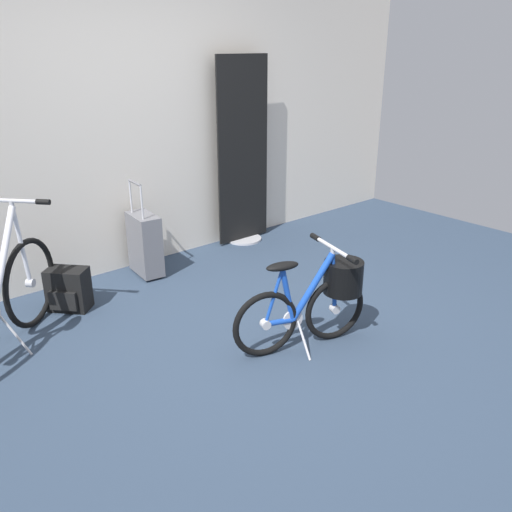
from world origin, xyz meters
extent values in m
plane|color=#2D3D51|center=(0.00, 0.00, 0.00)|extent=(6.87, 6.87, 0.00)
cube|color=silver|center=(0.00, 1.93, 1.40)|extent=(6.87, 0.10, 2.80)
cylinder|color=#B7B7BC|center=(1.14, 1.75, 0.01)|extent=(0.36, 0.36, 0.02)
cube|color=black|center=(1.14, 1.75, 0.90)|extent=(0.60, 0.02, 1.77)
torus|color=black|center=(0.36, -0.17, 0.22)|extent=(0.44, 0.16, 0.45)
cylinder|color=#B7B7BC|center=(0.36, -0.17, 0.22)|extent=(0.07, 0.06, 0.06)
torus|color=black|center=(-0.13, -0.03, 0.22)|extent=(0.44, 0.16, 0.45)
cylinder|color=#B7B7BC|center=(-0.13, -0.03, 0.22)|extent=(0.07, 0.06, 0.06)
cylinder|color=#1947B2|center=(-0.04, -0.06, 0.22)|extent=(0.20, 0.09, 0.05)
cylinder|color=#1947B2|center=(0.19, -0.13, 0.42)|extent=(0.31, 0.13, 0.44)
cylinder|color=#1947B2|center=(0.01, -0.08, 0.40)|extent=(0.12, 0.07, 0.38)
cylinder|color=#1947B2|center=(-0.04, -0.06, 0.22)|extent=(0.20, 0.08, 0.04)
cylinder|color=#1947B2|center=(0.34, -0.17, 0.42)|extent=(0.07, 0.05, 0.41)
cylinder|color=#1947B2|center=(-0.08, -0.05, 0.40)|extent=(0.13, 0.06, 0.36)
ellipsoid|color=black|center=(-0.03, -0.06, 0.60)|extent=(0.24, 0.15, 0.05)
cylinder|color=#B7B7BC|center=(0.32, -0.16, 0.65)|extent=(0.03, 0.03, 0.04)
cylinder|color=#B7B7BC|center=(0.32, -0.16, 0.67)|extent=(0.15, 0.43, 0.03)
cylinder|color=black|center=(0.26, -0.38, 0.67)|extent=(0.06, 0.10, 0.04)
cylinder|color=black|center=(0.38, 0.05, 0.67)|extent=(0.06, 0.10, 0.04)
cylinder|color=#B7B7BC|center=(0.05, -0.09, 0.21)|extent=(0.14, 0.05, 0.14)
cylinder|color=#B7B7BC|center=(0.06, -0.18, 0.10)|extent=(0.07, 0.19, 0.21)
cylinder|color=black|center=(0.41, -0.19, 0.45)|extent=(0.32, 0.32, 0.22)
torus|color=black|center=(-1.11, 1.35, 0.32)|extent=(0.50, 0.45, 0.63)
cylinder|color=#B7B7BC|center=(-1.11, 1.35, 0.32)|extent=(0.08, 0.08, 0.06)
cylinder|color=silver|center=(-1.30, 1.18, 0.59)|extent=(0.35, 0.32, 0.61)
cylinder|color=silver|center=(-1.13, 1.33, 0.60)|extent=(0.08, 0.08, 0.57)
cylinder|color=#B7B7BC|center=(-1.15, 1.31, 0.91)|extent=(0.03, 0.03, 0.04)
cylinder|color=#B7B7BC|center=(-1.15, 1.31, 0.93)|extent=(0.31, 0.34, 0.03)
cylinder|color=black|center=(-1.00, 1.15, 0.93)|extent=(0.09, 0.09, 0.04)
cylinder|color=#B7B7BC|center=(-1.35, 1.01, 0.14)|extent=(0.14, 0.15, 0.29)
cube|color=slate|center=(-0.06, 1.62, 0.28)|extent=(0.22, 0.38, 0.52)
cylinder|color=#B7B7BC|center=(-0.11, 1.51, 0.68)|extent=(0.02, 0.02, 0.28)
cylinder|color=#B7B7BC|center=(-0.09, 1.73, 0.68)|extent=(0.02, 0.02, 0.28)
cylinder|color=slate|center=(-0.10, 1.62, 0.82)|extent=(0.04, 0.23, 0.02)
cylinder|color=black|center=(-0.01, 1.48, 0.02)|extent=(0.04, 0.02, 0.04)
cylinder|color=black|center=(0.01, 1.74, 0.02)|extent=(0.04, 0.02, 0.04)
cube|color=black|center=(-0.83, 1.41, 0.16)|extent=(0.33, 0.34, 0.32)
cube|color=black|center=(-0.90, 1.34, 0.11)|extent=(0.16, 0.17, 0.14)
camera|label=1|loc=(-2.12, -2.27, 1.88)|focal=37.70mm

